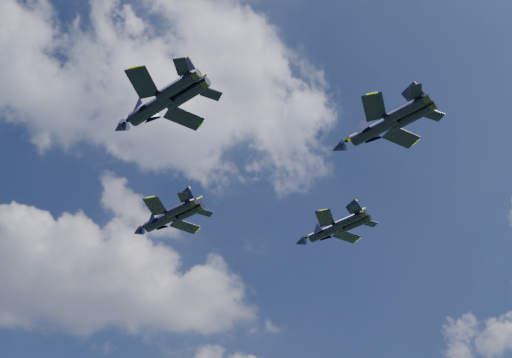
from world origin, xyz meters
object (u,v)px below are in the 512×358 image
Objects in this scene: jet_lead at (160,221)px; jet_right at (324,232)px; jet_left at (149,109)px; jet_slot at (371,131)px.

jet_right is at bearing -49.21° from jet_lead.
jet_left is 1.08× the size of jet_right.
jet_left is 1.04× the size of jet_slot.
jet_left is at bearing 177.72° from jet_right.
jet_slot is (28.34, -31.77, -2.97)m from jet_lead.
jet_left is 31.08m from jet_slot.
jet_right reaches higher than jet_slot.
jet_right is at bearing -3.71° from jet_left.
jet_lead is at bearing 91.33° from jet_slot.
jet_slot is at bearing -47.49° from jet_left.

